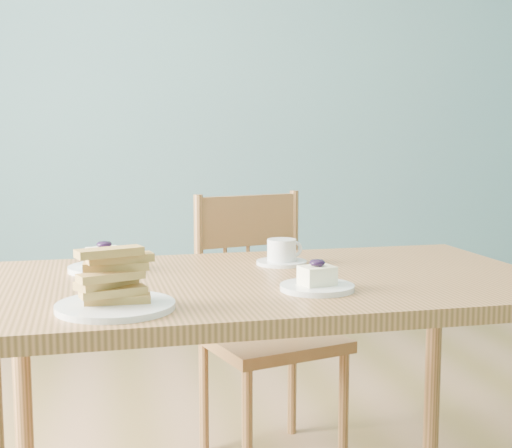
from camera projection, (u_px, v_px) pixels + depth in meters
name	position (u px, v px, depth m)	size (l,w,h in m)	color
room	(365.00, 26.00, 1.87)	(5.01, 5.01, 2.71)	#956945
dining_table	(270.00, 306.00, 1.74)	(1.36, 0.80, 0.72)	#A1693D
dining_chair	(266.00, 326.00, 2.32)	(0.48, 0.47, 0.87)	#A1693D
cheesecake_plate_near	(317.00, 282.00, 1.59)	(0.17, 0.17, 0.07)	silver
cheesecake_plate_far	(105.00, 263.00, 1.81)	(0.18, 0.18, 0.08)	silver
coffee_cup	(282.00, 254.00, 1.90)	(0.14, 0.14, 0.07)	silver
biscotti_plate	(115.00, 289.00, 1.41)	(0.24, 0.24, 0.13)	silver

